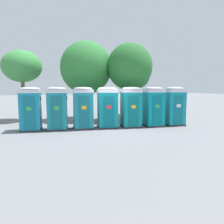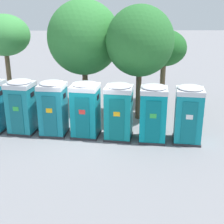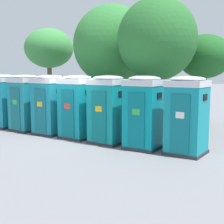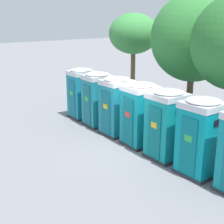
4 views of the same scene
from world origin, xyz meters
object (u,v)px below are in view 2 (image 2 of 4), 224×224
Objects in this scene: portapotty_6 at (188,114)px; street_tree_3 at (164,48)px; portapotty_3 at (86,109)px; portapotty_4 at (119,111)px; street_tree_2 at (140,41)px; portapotty_2 at (53,108)px; street_tree_0 at (5,36)px; portapotty_1 at (22,106)px; street_tree_1 at (84,38)px; portapotty_5 at (153,113)px.

street_tree_3 reaches higher than portapotty_6.
portapotty_4 is at bearing -11.52° from portapotty_3.
portapotty_6 is at bearing -58.08° from street_tree_2.
street_tree_0 reaches higher than portapotty_2.
portapotty_1 is 3.03m from portapotty_3.
street_tree_2 reaches higher than portapotty_3.
portapotty_3 is 0.48× the size of street_tree_0.
portapotty_3 is at bearing 168.48° from portapotty_4.
street_tree_2 is at bearing -125.05° from street_tree_3.
street_tree_1 is (-1.73, 4.37, 2.74)m from portapotty_4.
portapotty_3 is (1.50, -0.23, -0.00)m from portapotty_2.
portapotty_5 is 5.75m from street_tree_3.
street_tree_2 is (-0.35, 2.82, 2.74)m from portapotty_5.
street_tree_2 is at bearing 26.16° from portapotty_2.
portapotty_4 is 3.03m from portapotty_6.
portapotty_2 is at bearing -108.00° from street_tree_1.
portapotty_1 is 7.56m from portapotty_6.
portapotty_4 is 5.44m from street_tree_1.
street_tree_1 is at bearing 147.69° from street_tree_2.
portapotty_1 and portapotty_3 have the same top height.
portapotty_5 is 0.44× the size of street_tree_2.
street_tree_0 reaches higher than portapotty_1.
street_tree_1 reaches higher than portapotty_4.
street_tree_0 is (-7.85, 5.73, 2.76)m from portapotty_5.
portapotty_1 is at bearing -150.37° from street_tree_3.
portapotty_2 is 6.58m from street_tree_0.
portapotty_6 is at bearing -9.34° from portapotty_3.
portapotty_6 is 0.57× the size of street_tree_3.
street_tree_0 is at bearing 133.38° from portapotty_3.
portapotty_3 is 3.03m from portapotty_5.
portapotty_1 is 6.05m from portapotty_5.
portapotty_3 is 0.57× the size of street_tree_3.
street_tree_0 is (-3.38, 4.93, 2.76)m from portapotty_2.
portapotty_5 is at bearing -82.83° from street_tree_2.
portapotty_3 is 4.90m from street_tree_1.
portapotty_2 is at bearing 171.26° from portapotty_3.
portapotty_1 is at bearing 169.86° from portapotty_2.
portapotty_4 is 0.48× the size of street_tree_0.
portapotty_5 is 6.27m from street_tree_1.
portapotty_1 is 1.51m from portapotty_2.
portapotty_1 is at bearing 170.56° from portapotty_3.
street_tree_1 reaches higher than portapotty_3.
street_tree_2 is (7.49, -2.91, -0.02)m from street_tree_0.
street_tree_2 reaches higher than portapotty_6.
street_tree_1 is (2.74, 3.57, 2.74)m from portapotty_1.
portapotty_4 and portapotty_6 have the same top height.
street_tree_2 reaches higher than portapotty_5.
portapotty_4 is at bearing -40.66° from street_tree_0.
portapotty_2 and portapotty_5 have the same top height.
portapotty_4 is 0.44× the size of street_tree_2.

